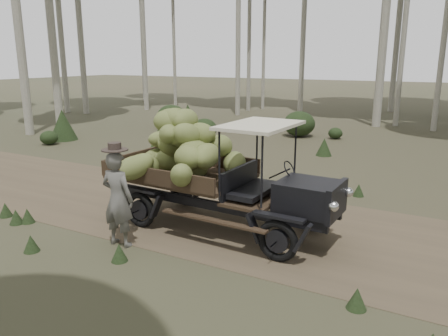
# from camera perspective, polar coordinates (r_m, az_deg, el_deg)

# --- Properties ---
(ground) EXTENTS (120.00, 120.00, 0.00)m
(ground) POSITION_cam_1_polar(r_m,az_deg,el_deg) (8.95, 0.96, -6.69)
(ground) COLOR #473D2B
(ground) RESTS_ON ground
(dirt_track) EXTENTS (70.00, 4.00, 0.01)m
(dirt_track) POSITION_cam_1_polar(r_m,az_deg,el_deg) (8.95, 0.96, -6.66)
(dirt_track) COLOR brown
(dirt_track) RESTS_ON ground
(banana_truck) EXTENTS (4.65, 2.31, 2.31)m
(banana_truck) POSITION_cam_1_polar(r_m,az_deg,el_deg) (8.31, -3.61, 1.31)
(banana_truck) COLOR black
(banana_truck) RESTS_ON ground
(farmer) EXTENTS (0.63, 0.46, 1.83)m
(farmer) POSITION_cam_1_polar(r_m,az_deg,el_deg) (7.70, -13.71, -3.80)
(farmer) COLOR #5A5853
(farmer) RESTS_ON ground
(undergrowth) EXTENTS (22.41, 22.56, 1.34)m
(undergrowth) POSITION_cam_1_polar(r_m,az_deg,el_deg) (10.29, 13.64, -1.15)
(undergrowth) COLOR #233319
(undergrowth) RESTS_ON ground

